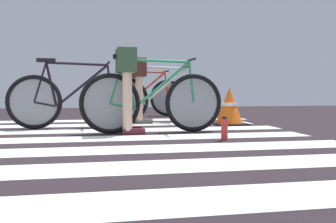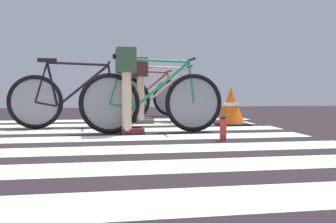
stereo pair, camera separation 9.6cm
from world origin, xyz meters
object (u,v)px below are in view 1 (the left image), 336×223
(bicycle_2_of_4, at_px, (74,100))
(water_bottle, at_px, (224,129))
(bicycle_4_of_4, at_px, (142,97))
(traffic_cone, at_px, (229,107))
(cyclist_4_of_4, at_px, (126,82))
(cyclist_1_of_4, at_px, (126,79))
(cyclist_3_of_4, at_px, (138,81))
(bicycle_3_of_4, at_px, (158,98))
(bicycle_1_of_4, at_px, (152,101))

(bicycle_2_of_4, relative_size, water_bottle, 7.06)
(bicycle_4_of_4, xyz_separation_m, traffic_cone, (1.10, -1.86, -0.12))
(cyclist_4_of_4, bearing_deg, traffic_cone, -57.74)
(water_bottle, bearing_deg, cyclist_1_of_4, 140.65)
(bicycle_2_of_4, xyz_separation_m, cyclist_3_of_4, (0.93, 0.61, 0.26))
(bicycle_4_of_4, relative_size, cyclist_4_of_4, 1.69)
(water_bottle, bearing_deg, bicycle_2_of_4, 137.18)
(bicycle_4_of_4, height_order, water_bottle, bicycle_4_of_4)
(bicycle_2_of_4, bearing_deg, cyclist_1_of_4, -50.34)
(bicycle_3_of_4, xyz_separation_m, cyclist_3_of_4, (-0.31, -0.01, 0.26))
(bicycle_3_of_4, xyz_separation_m, traffic_cone, (1.01, -0.49, -0.12))
(bicycle_3_of_4, distance_m, bicycle_4_of_4, 1.38)
(cyclist_4_of_4, bearing_deg, cyclist_1_of_4, -99.08)
(bicycle_3_of_4, height_order, cyclist_3_of_4, cyclist_3_of_4)
(bicycle_3_of_4, bearing_deg, cyclist_1_of_4, -115.78)
(cyclist_1_of_4, xyz_separation_m, traffic_cone, (1.59, 0.85, -0.38))
(water_bottle, bearing_deg, cyclist_4_of_4, 102.59)
(bicycle_4_of_4, bearing_deg, traffic_cone, -64.71)
(water_bottle, height_order, traffic_cone, traffic_cone)
(bicycle_4_of_4, bearing_deg, cyclist_1_of_4, -105.48)
(bicycle_1_of_4, xyz_separation_m, cyclist_4_of_4, (-0.14, 2.67, 0.28))
(bicycle_3_of_4, bearing_deg, cyclist_3_of_4, -180.00)
(bicycle_3_of_4, bearing_deg, bicycle_2_of_4, -155.65)
(cyclist_3_of_4, distance_m, water_bottle, 2.27)
(bicycle_3_of_4, relative_size, cyclist_3_of_4, 1.73)
(cyclist_1_of_4, xyz_separation_m, bicycle_3_of_4, (0.58, 1.34, -0.26))
(traffic_cone, bearing_deg, cyclist_4_of_4, 127.60)
(cyclist_1_of_4, height_order, bicycle_2_of_4, cyclist_1_of_4)
(bicycle_3_of_4, height_order, cyclist_4_of_4, cyclist_4_of_4)
(cyclist_4_of_4, xyz_separation_m, water_bottle, (0.77, -3.46, -0.55))
(water_bottle, relative_size, traffic_cone, 0.44)
(bicycle_4_of_4, relative_size, water_bottle, 7.05)
(bicycle_4_of_4, bearing_deg, bicycle_3_of_4, -91.41)
(cyclist_3_of_4, height_order, water_bottle, cyclist_3_of_4)
(bicycle_2_of_4, bearing_deg, cyclist_4_of_4, 63.86)
(bicycle_1_of_4, bearing_deg, cyclist_4_of_4, 91.31)
(bicycle_3_of_4, bearing_deg, cyclist_4_of_4, 104.34)
(bicycle_2_of_4, xyz_separation_m, water_bottle, (1.61, -1.49, -0.27))
(cyclist_1_of_4, distance_m, bicycle_2_of_4, 1.01)
(cyclist_4_of_4, bearing_deg, bicycle_3_of_4, -78.63)
(bicycle_2_of_4, bearing_deg, bicycle_4_of_4, 57.04)
(bicycle_2_of_4, height_order, bicycle_3_of_4, same)
(cyclist_4_of_4, bearing_deg, cyclist_3_of_4, -91.41)
(water_bottle, bearing_deg, bicycle_3_of_4, 99.89)
(bicycle_1_of_4, height_order, cyclist_1_of_4, cyclist_1_of_4)
(bicycle_2_of_4, relative_size, traffic_cone, 3.13)
(cyclist_1_of_4, height_order, traffic_cone, cyclist_1_of_4)
(bicycle_2_of_4, bearing_deg, cyclist_3_of_4, 30.19)
(cyclist_1_of_4, relative_size, cyclist_3_of_4, 1.00)
(bicycle_3_of_4, height_order, water_bottle, bicycle_3_of_4)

